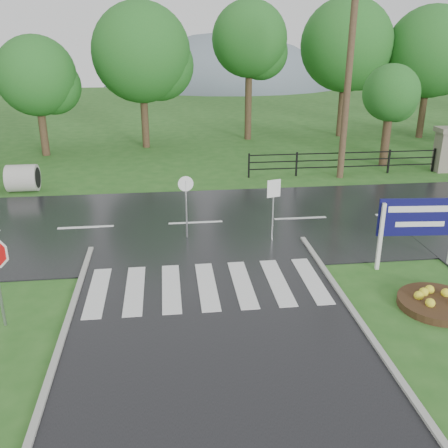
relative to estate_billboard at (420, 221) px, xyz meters
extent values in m
plane|color=#295D1F|center=(-6.34, -5.57, -1.51)|extent=(120.00, 120.00, 0.00)
cube|color=black|center=(-6.34, 4.43, -1.51)|extent=(90.00, 8.00, 0.04)
cube|color=silver|center=(-9.34, -0.57, -1.45)|extent=(0.50, 2.80, 0.02)
cube|color=silver|center=(-8.34, -0.57, -1.45)|extent=(0.50, 2.80, 0.02)
cube|color=silver|center=(-7.34, -0.57, -1.45)|extent=(0.50, 2.80, 0.02)
cube|color=silver|center=(-6.34, -0.57, -1.45)|extent=(0.50, 2.80, 0.02)
cube|color=silver|center=(-5.34, -0.57, -1.45)|extent=(0.50, 2.80, 0.02)
cube|color=silver|center=(-4.34, -0.57, -1.45)|extent=(0.50, 2.80, 0.02)
cube|color=silver|center=(-3.34, -0.57, -1.45)|extent=(0.50, 2.80, 0.02)
cube|color=gray|center=(6.66, 10.43, -0.51)|extent=(0.80, 0.80, 2.00)
cube|color=#6B6659|center=(6.66, 10.43, 0.61)|extent=(1.00, 1.00, 0.24)
cube|color=black|center=(1.41, 10.43, -1.11)|extent=(9.50, 0.05, 0.05)
cube|color=black|center=(1.41, 10.43, -0.76)|extent=(9.50, 0.05, 0.05)
cube|color=black|center=(1.41, 10.43, -0.41)|extent=(9.50, 0.05, 0.05)
cube|color=black|center=(-3.34, 10.43, -0.91)|extent=(0.08, 0.08, 1.20)
cube|color=black|center=(6.16, 10.43, -0.91)|extent=(0.08, 0.08, 1.20)
sphere|color=slate|center=(1.66, 59.43, -18.79)|extent=(48.00, 48.00, 48.00)
sphere|color=slate|center=(29.66, 59.43, -14.47)|extent=(36.00, 36.00, 36.00)
cylinder|color=#9E9B93|center=(-13.71, 9.43, -0.91)|extent=(1.30, 1.20, 1.20)
cube|color=#939399|center=(-11.39, -1.89, -0.58)|extent=(0.06, 0.06, 1.87)
cube|color=silver|center=(-1.15, 0.00, -0.46)|extent=(0.11, 0.11, 2.09)
cube|color=#0C0B4B|center=(0.00, 0.00, 0.11)|extent=(2.51, 0.26, 1.15)
cube|color=white|center=(0.00, -0.03, 0.37)|extent=(1.98, 0.16, 0.19)
cube|color=white|center=(0.00, -0.03, -0.10)|extent=(1.46, 0.12, 0.16)
cylinder|color=#332111|center=(-0.49, -2.32, -1.41)|extent=(2.01, 2.01, 0.20)
cube|color=#939399|center=(-3.86, 2.47, -0.49)|extent=(0.04, 0.04, 2.05)
cube|color=white|center=(-3.86, 2.45, 0.38)|extent=(0.47, 0.15, 0.59)
cylinder|color=#939399|center=(-6.72, 3.06, -0.47)|extent=(0.06, 0.06, 2.08)
cylinder|color=white|center=(-6.72, 3.04, 0.46)|extent=(0.52, 0.06, 0.52)
cylinder|color=#473523|center=(1.12, 9.93, 3.21)|extent=(0.31, 0.31, 9.44)
cylinder|color=#3D2B1C|center=(4.18, 11.93, 0.07)|extent=(0.40, 0.40, 3.16)
sphere|color=#1C5C1E|center=(4.18, 11.93, 2.28)|extent=(2.87, 2.87, 2.87)
camera|label=1|loc=(-7.32, -12.91, 5.18)|focal=40.00mm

